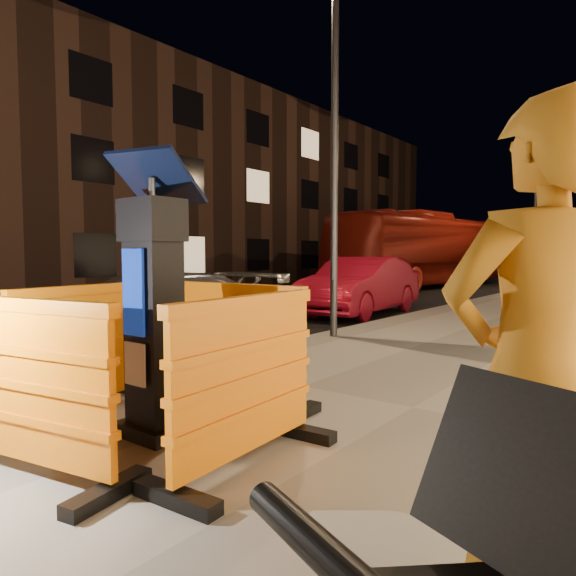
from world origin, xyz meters
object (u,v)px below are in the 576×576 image
Objects in this scene: bus_doubledecker at (424,287)px; parking_kiosk at (154,305)px; barrier_kerbside at (86,349)px; barrier_back at (239,345)px; barrier_front at (30,389)px; car_silver at (145,365)px; car_red at (360,315)px; barrier_bldgside at (247,382)px; man at (539,382)px.

parking_kiosk is at bearing -66.93° from bus_doubledecker.
parking_kiosk is 1.05m from barrier_kerbside.
barrier_back and barrier_kerbside have the same top height.
barrier_front and barrier_back have the same top height.
barrier_front is 4.01m from car_silver.
car_red is (-3.24, 8.02, -0.72)m from barrier_back.
barrier_bldgside is at bearing -5.52° from parking_kiosk.
barrier_bldgside is 21.55m from bus_doubledecker.
man is (1.86, -0.59, 0.40)m from barrier_bldgside.
bus_doubledecker reaches higher than barrier_back.
barrier_bldgside is (0.95, 0.00, -0.45)m from parking_kiosk.
bus_doubledecker reaches higher than barrier_bldgside.
car_silver is 0.37× the size of bus_doubledecker.
barrier_kerbside is 2.70m from car_silver.
barrier_bldgside reaches higher than car_silver.
car_red reaches higher than car_silver.
barrier_bldgside is (1.90, 0.00, 0.00)m from barrier_kerbside.
parking_kiosk is at bearing -58.25° from man.
barrier_kerbside is at bearing -69.41° from bus_doubledecker.
barrier_bldgside is (0.95, -0.95, 0.00)m from barrier_back.
barrier_front is 0.33× the size of car_red.
car_silver is at bearing -89.99° from car_red.
barrier_back is at bearing -75.12° from man.
barrier_back is 3.23m from man.
barrier_front is 1.00× the size of barrier_back.
parking_kiosk is 1.05m from barrier_front.
parking_kiosk is at bearing 79.48° from barrier_front.
barrier_back is at bearing -15.96° from car_silver.
barrier_bldgside is at bearing -69.45° from car_red.
parking_kiosk is 9.61m from car_red.
barrier_front and barrier_bldgside have the same top height.
car_silver is (-3.64, 1.93, -0.72)m from barrier_bldgside.
car_silver is at bearing -71.02° from man.
barrier_kerbside is 1.90m from barrier_bldgside.
barrier_bldgside is at bearing -47.52° from barrier_back.
car_red is at bearing 104.35° from parking_kiosk.
man reaches higher than barrier_back.
barrier_bldgside is 9.93m from car_red.
parking_kiosk reaches higher than barrier_back.
barrier_bldgside is 0.33× the size of car_red.
bus_doubledecker is (-2.98, 11.34, 0.00)m from car_red.
parking_kiosk is 1.40× the size of barrier_back.
barrier_kerbside is 3.83m from man.
car_silver is (-2.69, 1.93, -1.16)m from parking_kiosk.
car_silver is (-2.69, 2.88, -0.72)m from barrier_front.
parking_kiosk is at bearing -74.62° from car_red.
barrier_front is 0.75× the size of man.
barrier_back is 2.95m from car_silver.
parking_kiosk is 1.05m from barrier_bldgside.
parking_kiosk is 1.05× the size of man.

